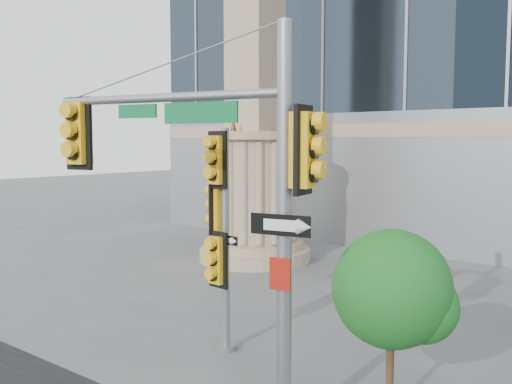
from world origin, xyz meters
The scene contains 5 objects.
ground centered at (0.00, 0.00, 0.00)m, with size 120.00×120.00×0.00m, color #545456.
monument centered at (-6.00, 9.00, 5.52)m, with size 4.40×4.40×16.60m.
main_signal_pole centered at (1.62, -1.59, 4.09)m, with size 5.09×1.38×6.60m.
secondary_signal_pole centered at (-0.52, 0.81, 2.97)m, with size 0.87×0.69×5.05m.
street_tree centered at (3.87, 0.37, 2.15)m, with size 2.10×2.05×3.26m.
Camera 1 is at (7.92, -8.60, 4.77)m, focal length 40.00 mm.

